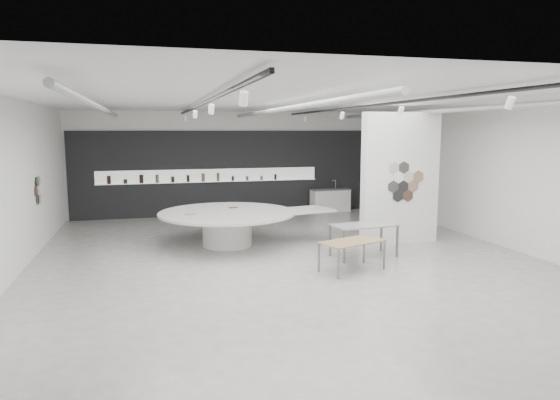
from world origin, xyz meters
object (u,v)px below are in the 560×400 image
object	(u,v)px
sample_table_wood	(352,243)
partition_column	(400,179)
sample_table_stone	(364,227)
kitchen_counter	(330,200)
display_island	(230,223)

from	to	relation	value
sample_table_wood	partition_column	bearing A→B (deg)	44.01
partition_column	sample_table_stone	bearing A→B (deg)	-142.93
partition_column	kitchen_counter	distance (m)	5.71
sample_table_wood	sample_table_stone	bearing A→B (deg)	54.45
partition_column	sample_table_stone	size ratio (longest dim) A/B	2.16
sample_table_stone	display_island	bearing A→B (deg)	145.59
sample_table_stone	kitchen_counter	xyz separation A→B (m)	(1.65, 6.75, -0.31)
display_island	sample_table_stone	distance (m)	3.65
partition_column	kitchen_counter	world-z (taller)	partition_column
sample_table_stone	kitchen_counter	bearing A→B (deg)	76.24
display_island	partition_column	bearing A→B (deg)	-21.90
partition_column	sample_table_stone	world-z (taller)	partition_column
partition_column	display_island	distance (m)	4.83
partition_column	kitchen_counter	size ratio (longest dim) A/B	2.31
sample_table_stone	sample_table_wood	bearing A→B (deg)	-125.55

